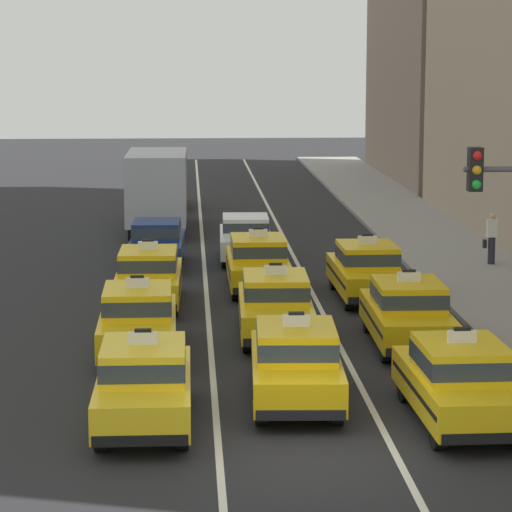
# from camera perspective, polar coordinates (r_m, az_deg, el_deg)

# --- Properties ---
(ground_plane) EXTENTS (160.00, 160.00, 0.00)m
(ground_plane) POSITION_cam_1_polar(r_m,az_deg,el_deg) (22.05, 2.47, -9.46)
(ground_plane) COLOR #232326
(lane_stripe_left_center) EXTENTS (0.14, 80.00, 0.01)m
(lane_stripe_left_center) POSITION_cam_1_polar(r_m,az_deg,el_deg) (41.36, -2.47, -0.37)
(lane_stripe_left_center) COLOR silver
(lane_stripe_left_center) RESTS_ON ground
(lane_stripe_center_right) EXTENTS (0.14, 80.00, 0.01)m
(lane_stripe_center_right) POSITION_cam_1_polar(r_m,az_deg,el_deg) (41.53, 1.95, -0.33)
(lane_stripe_center_right) COLOR silver
(lane_stripe_center_right) RESTS_ON ground
(sidewalk_curb) EXTENTS (4.00, 90.00, 0.15)m
(sidewalk_curb) POSITION_cam_1_polar(r_m,az_deg,el_deg) (37.60, 11.18, -1.46)
(sidewalk_curb) COLOR gray
(sidewalk_curb) RESTS_ON ground
(taxi_left_nearest) EXTENTS (1.82, 4.56, 1.96)m
(taxi_left_nearest) POSITION_cam_1_polar(r_m,az_deg,el_deg) (23.62, -5.31, -5.95)
(taxi_left_nearest) COLOR black
(taxi_left_nearest) RESTS_ON ground
(taxi_left_second) EXTENTS (1.87, 4.58, 1.96)m
(taxi_left_second) POSITION_cam_1_polar(r_m,az_deg,el_deg) (29.07, -5.60, -2.97)
(taxi_left_second) COLOR black
(taxi_left_second) RESTS_ON ground
(taxi_left_third) EXTENTS (1.89, 4.59, 1.96)m
(taxi_left_third) POSITION_cam_1_polar(r_m,az_deg,el_deg) (34.49, -5.10, -0.96)
(taxi_left_third) COLOR black
(taxi_left_third) RESTS_ON ground
(sedan_left_fourth) EXTENTS (1.89, 4.35, 1.58)m
(sedan_left_fourth) POSITION_cam_1_polar(r_m,az_deg,el_deg) (40.74, -4.71, 0.65)
(sedan_left_fourth) COLOR black
(sedan_left_fourth) RESTS_ON ground
(box_truck_left_fifth) EXTENTS (2.34, 6.98, 3.27)m
(box_truck_left_fifth) POSITION_cam_1_polar(r_m,az_deg,el_deg) (48.64, -4.66, 3.23)
(box_truck_left_fifth) COLOR black
(box_truck_left_fifth) RESTS_ON ground
(taxi_left_sixth) EXTENTS (1.86, 4.58, 1.96)m
(taxi_left_sixth) POSITION_cam_1_polar(r_m,az_deg,el_deg) (56.46, -4.32, 3.21)
(taxi_left_sixth) COLOR black
(taxi_left_sixth) RESTS_ON ground
(taxi_center_nearest) EXTENTS (2.00, 4.63, 1.96)m
(taxi_center_nearest) POSITION_cam_1_polar(r_m,az_deg,el_deg) (25.00, 1.90, -5.03)
(taxi_center_nearest) COLOR black
(taxi_center_nearest) RESTS_ON ground
(taxi_center_second) EXTENTS (1.93, 4.61, 1.96)m
(taxi_center_second) POSITION_cam_1_polar(r_m,az_deg,el_deg) (30.59, 0.92, -2.29)
(taxi_center_second) COLOR black
(taxi_center_second) RESTS_ON ground
(taxi_center_third) EXTENTS (1.83, 4.56, 1.96)m
(taxi_center_third) POSITION_cam_1_polar(r_m,az_deg,el_deg) (36.66, 0.09, -0.28)
(taxi_center_third) COLOR black
(taxi_center_third) RESTS_ON ground
(sedan_center_fourth) EXTENTS (1.86, 4.34, 1.58)m
(sedan_center_fourth) POSITION_cam_1_polar(r_m,az_deg,el_deg) (41.86, -0.50, 0.93)
(sedan_center_fourth) COLOR black
(sedan_center_fourth) RESTS_ON ground
(taxi_right_nearest) EXTENTS (1.91, 4.60, 1.96)m
(taxi_right_nearest) POSITION_cam_1_polar(r_m,az_deg,el_deg) (23.97, 9.59, -5.81)
(taxi_right_nearest) COLOR black
(taxi_right_nearest) RESTS_ON ground
(taxi_right_second) EXTENTS (1.88, 4.59, 1.96)m
(taxi_right_second) POSITION_cam_1_polar(r_m,az_deg,el_deg) (29.92, 7.17, -2.64)
(taxi_right_second) COLOR black
(taxi_right_second) RESTS_ON ground
(taxi_right_third) EXTENTS (1.87, 4.58, 1.96)m
(taxi_right_third) POSITION_cam_1_polar(r_m,az_deg,el_deg) (35.51, 5.24, -0.65)
(taxi_right_third) COLOR black
(taxi_right_third) RESTS_ON ground
(pedestrian_near_crosswalk) EXTENTS (0.47, 0.24, 1.71)m
(pedestrian_near_crosswalk) POSITION_cam_1_polar(r_m,az_deg,el_deg) (41.11, 11.07, 0.81)
(pedestrian_near_crosswalk) COLOR #23232D
(pedestrian_near_crosswalk) RESTS_ON sidewalk_curb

